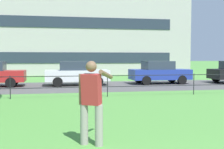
{
  "coord_description": "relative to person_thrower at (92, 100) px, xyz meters",
  "views": [
    {
      "loc": [
        -2.06,
        -1.49,
        1.75
      ],
      "look_at": [
        -0.42,
        7.49,
        1.21
      ],
      "focal_mm": 44.98,
      "sensor_mm": 36.0,
      "label": 1
    }
  ],
  "objects": [
    {
      "name": "apartment_building_background",
      "position": [
        -1.88,
        28.05,
        6.36
      ],
      "size": [
        30.65,
        10.34,
        14.54
      ],
      "color": "#B7B2AD",
      "rests_on": "ground"
    },
    {
      "name": "car_blue_right",
      "position": [
        5.98,
        12.59,
        -0.13
      ],
      "size": [
        4.05,
        1.91,
        1.54
      ],
      "color": "#233899",
      "rests_on": "ground"
    },
    {
      "name": "street_strip",
      "position": [
        1.47,
        11.76,
        -0.91
      ],
      "size": [
        80.0,
        6.49,
        0.01
      ],
      "primitive_type": "cube",
      "color": "#565454",
      "rests_on": "ground"
    },
    {
      "name": "person_thrower",
      "position": [
        0.0,
        0.0,
        0.0
      ],
      "size": [
        0.76,
        0.66,
        1.69
      ],
      "color": "gray",
      "rests_on": "ground"
    },
    {
      "name": "car_white_far_left",
      "position": [
        0.4,
        12.45,
        -0.13
      ],
      "size": [
        4.02,
        1.85,
        1.54
      ],
      "color": "silver",
      "rests_on": "ground"
    },
    {
      "name": "park_fence",
      "position": [
        1.47,
        6.91,
        -0.24
      ],
      "size": [
        33.59,
        0.04,
        1.0
      ],
      "color": "black",
      "rests_on": "ground"
    }
  ]
}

